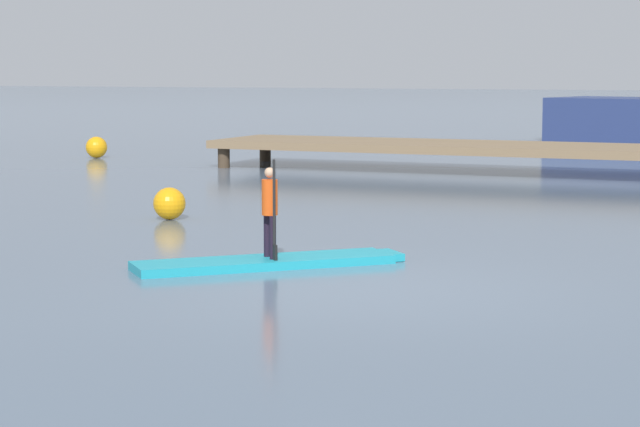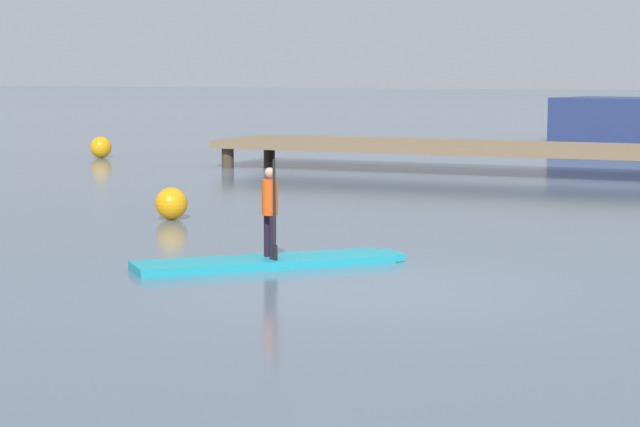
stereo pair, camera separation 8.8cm
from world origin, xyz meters
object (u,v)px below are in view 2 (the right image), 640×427
paddler_child_solo (270,207)px  mooring_buoy_mid (101,147)px  paddleboard_near (270,262)px  mooring_buoy_far (171,203)px

paddler_child_solo → mooring_buoy_mid: paddler_child_solo is taller
paddleboard_near → paddler_child_solo: bearing=-37.5°
mooring_buoy_far → paddleboard_near: bearing=-45.7°
paddleboard_near → mooring_buoy_far: 4.76m
mooring_buoy_mid → mooring_buoy_far: (8.26, -10.52, -0.03)m
paddler_child_solo → mooring_buoy_far: 4.79m
paddler_child_solo → mooring_buoy_far: size_ratio=2.35×
paddler_child_solo → mooring_buoy_far: (-3.33, 3.42, -0.45)m
mooring_buoy_mid → paddler_child_solo: bearing=-50.2°
paddler_child_solo → mooring_buoy_mid: size_ratio=2.11×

